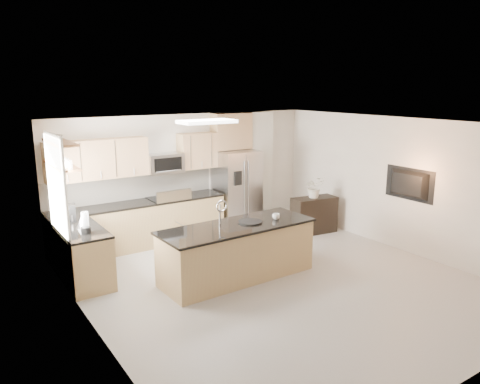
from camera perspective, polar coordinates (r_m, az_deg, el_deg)
floor at (r=7.94m, az=4.66°, el=-10.85°), size 6.50×6.50×0.00m
ceiling at (r=7.29m, az=5.03°, el=8.20°), size 6.00×6.50×0.02m
wall_back at (r=10.19m, az=-6.57°, el=2.13°), size 6.00×0.02×2.60m
wall_front at (r=5.48m, az=26.66°, el=-8.73°), size 6.00×0.02×2.60m
wall_left at (r=6.18m, az=-17.66°, el=-5.55°), size 0.02×6.50×2.60m
wall_right at (r=9.62m, az=18.99°, el=0.86°), size 0.02×6.50×2.60m
back_counter at (r=9.62m, az=-12.09°, el=-3.81°), size 3.55×0.66×1.44m
left_counter at (r=8.22m, az=-18.72°, el=-7.21°), size 0.66×1.50×0.92m
range at (r=9.84m, az=-8.68°, el=-3.28°), size 0.76×0.64×1.14m
upper_cabinets at (r=9.44m, az=-13.26°, el=4.24°), size 3.50×0.33×0.75m
microwave at (r=9.70m, az=-9.23°, el=3.47°), size 0.76×0.40×0.40m
refrigerator at (r=10.48m, az=-0.41°, el=0.22°), size 0.92×0.78×1.78m
partition_column at (r=11.00m, az=2.26°, el=3.00°), size 0.60×0.30×2.60m
window at (r=7.84m, az=-21.47°, el=0.66°), size 0.04×1.15×1.65m
shelf_lower at (r=7.91m, az=-20.91°, el=3.02°), size 0.30×1.20×0.04m
shelf_upper at (r=7.86m, az=-21.13°, el=5.68°), size 0.30×1.20×0.04m
ceiling_fixture at (r=8.40m, az=-4.05°, el=8.56°), size 1.00×0.50×0.06m
island at (r=7.92m, az=-0.34°, el=-7.23°), size 2.70×1.04×1.35m
credenza at (r=10.43m, az=9.00°, el=-2.80°), size 1.04×0.54×0.80m
cup at (r=8.11m, az=4.42°, el=-2.99°), size 0.16×0.16×0.10m
platter at (r=7.92m, az=1.25°, el=-3.65°), size 0.49×0.49×0.02m
blender at (r=7.70m, az=-18.33°, el=-3.75°), size 0.15×0.15×0.35m
kettle at (r=8.06m, az=-18.66°, el=-3.37°), size 0.20×0.20×0.24m
coffee_maker at (r=8.44m, az=-19.92°, el=-2.47°), size 0.20×0.23×0.30m
bowl at (r=8.23m, az=-21.76°, el=6.33°), size 0.41×0.41×0.08m
flower_vase at (r=10.25m, az=9.08°, el=1.24°), size 0.69×0.62×0.70m
television at (r=9.43m, az=19.64°, el=0.88°), size 0.14×1.08×0.62m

